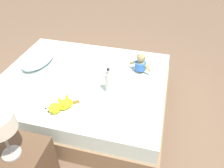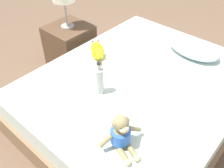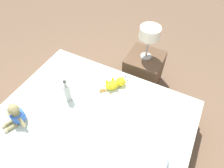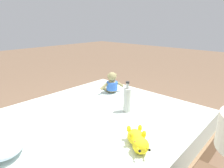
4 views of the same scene
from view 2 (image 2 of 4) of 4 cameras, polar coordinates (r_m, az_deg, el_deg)
ground_plane at (r=2.29m, az=5.91°, el=-7.04°), size 16.00×16.00×0.00m
bed at (r=2.14m, az=6.29°, el=-3.21°), size 1.52×1.88×0.43m
pillow at (r=2.37m, az=18.40°, el=7.93°), size 0.52×0.35×0.12m
plush_monkey at (r=1.46m, az=2.18°, el=-11.69°), size 0.25×0.28×0.24m
plush_yellow_creature at (r=2.24m, az=-3.49°, el=7.81°), size 0.29×0.25×0.10m
glass_bottle at (r=1.79m, az=-2.94°, el=0.80°), size 0.07×0.07×0.27m
nightstand at (r=2.80m, az=-9.70°, el=8.69°), size 0.43×0.43×0.47m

